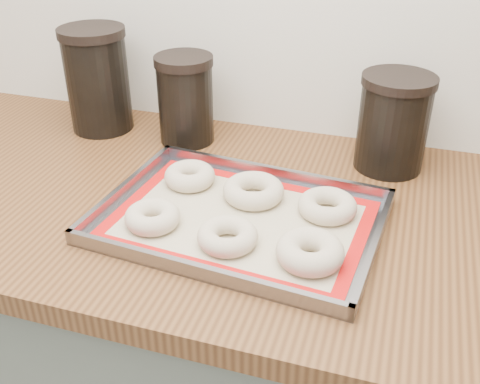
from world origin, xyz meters
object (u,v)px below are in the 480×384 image
(bagel_front_mid, at_px, (228,236))
(bagel_front_left, at_px, (152,217))
(bagel_back_left, at_px, (190,176))
(baking_tray, at_px, (240,219))
(bagel_back_mid, at_px, (253,191))
(canister_right, at_px, (393,123))
(canister_mid, at_px, (185,99))
(bagel_front_right, at_px, (310,252))
(canister_left, at_px, (97,79))
(bagel_back_right, at_px, (327,206))

(bagel_front_mid, bearing_deg, bagel_front_left, 174.16)
(bagel_front_left, bearing_deg, bagel_back_left, 87.01)
(baking_tray, distance_m, bagel_front_left, 0.15)
(baking_tray, height_order, bagel_back_mid, bagel_back_mid)
(bagel_front_left, distance_m, canister_right, 0.49)
(bagel_back_left, xyz_separation_m, canister_right, (0.35, 0.19, 0.07))
(canister_mid, bearing_deg, bagel_front_right, -45.84)
(bagel_front_mid, relative_size, bagel_back_mid, 0.88)
(bagel_back_left, height_order, canister_left, canister_left)
(bagel_front_left, bearing_deg, canister_mid, 102.31)
(bagel_front_left, height_order, bagel_back_left, same)
(bagel_back_right, relative_size, canister_right, 0.54)
(bagel_back_left, relative_size, canister_left, 0.42)
(bagel_front_left, height_order, bagel_front_right, bagel_front_right)
(canister_left, xyz_separation_m, canister_mid, (0.21, -0.00, -0.02))
(baking_tray, bearing_deg, canister_left, 146.11)
(bagel_back_left, distance_m, bagel_back_right, 0.26)
(bagel_back_left, relative_size, canister_right, 0.50)
(baking_tray, height_order, bagel_front_mid, bagel_front_mid)
(bagel_front_mid, relative_size, bagel_back_left, 1.02)
(bagel_front_right, bearing_deg, canister_right, 76.40)
(baking_tray, height_order, canister_left, canister_left)
(bagel_front_mid, xyz_separation_m, canister_mid, (-0.21, 0.34, 0.07))
(canister_left, height_order, canister_mid, canister_left)
(bagel_front_mid, distance_m, bagel_back_mid, 0.14)
(baking_tray, height_order, canister_right, canister_right)
(bagel_front_right, relative_size, bagel_back_mid, 0.95)
(baking_tray, xyz_separation_m, canister_left, (-0.41, 0.28, 0.11))
(bagel_back_left, bearing_deg, bagel_back_mid, -7.13)
(bagel_back_mid, bearing_deg, bagel_front_right, -48.59)
(baking_tray, distance_m, bagel_front_right, 0.15)
(canister_left, height_order, canister_right, canister_left)
(bagel_back_left, bearing_deg, baking_tray, -35.24)
(canister_right, bearing_deg, bagel_back_right, -111.21)
(bagel_back_mid, height_order, bagel_back_right, bagel_back_mid)
(canister_right, bearing_deg, canister_mid, -179.14)
(bagel_back_mid, relative_size, canister_right, 0.58)
(bagel_front_left, distance_m, bagel_front_right, 0.27)
(bagel_front_left, relative_size, bagel_back_right, 0.92)
(canister_mid, bearing_deg, canister_right, 0.86)
(bagel_front_left, height_order, bagel_back_right, same)
(bagel_front_mid, relative_size, canister_right, 0.51)
(bagel_front_left, bearing_deg, bagel_back_mid, 43.91)
(bagel_front_right, relative_size, canister_mid, 0.56)
(canister_mid, bearing_deg, bagel_back_right, -31.56)
(baking_tray, bearing_deg, canister_mid, 126.97)
(bagel_front_left, bearing_deg, bagel_back_right, 24.15)
(canister_mid, bearing_deg, bagel_front_mid, -58.96)
(canister_left, bearing_deg, bagel_back_mid, -26.22)
(bagel_front_mid, relative_size, canister_mid, 0.52)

